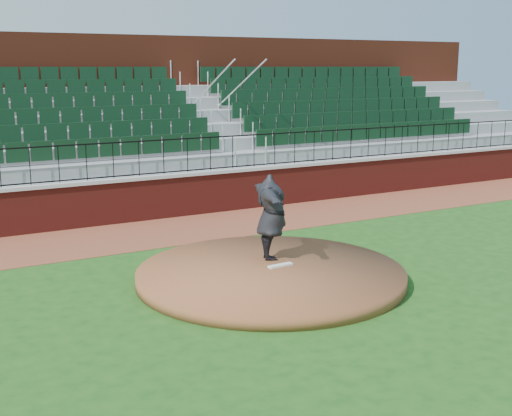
{
  "coord_description": "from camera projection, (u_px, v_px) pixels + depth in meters",
  "views": [
    {
      "loc": [
        -7.14,
        -11.22,
        4.39
      ],
      "look_at": [
        0.0,
        1.5,
        1.3
      ],
      "focal_mm": 47.02,
      "sensor_mm": 36.0,
      "label": 1
    }
  ],
  "objects": [
    {
      "name": "ground",
      "position": [
        291.0,
        282.0,
        13.9
      ],
      "size": [
        90.0,
        90.0,
        0.0
      ],
      "primitive_type": "plane",
      "color": "#1B4814",
      "rests_on": "ground"
    },
    {
      "name": "warning_track",
      "position": [
        187.0,
        228.0,
        18.51
      ],
      "size": [
        34.0,
        3.2,
        0.01
      ],
      "primitive_type": "cube",
      "color": "brown",
      "rests_on": "ground"
    },
    {
      "name": "field_wall",
      "position": [
        165.0,
        198.0,
        19.75
      ],
      "size": [
        34.0,
        0.35,
        1.2
      ],
      "primitive_type": "cube",
      "color": "maroon",
      "rests_on": "ground"
    },
    {
      "name": "wall_cap",
      "position": [
        164.0,
        176.0,
        19.62
      ],
      "size": [
        34.0,
        0.45,
        0.1
      ],
      "primitive_type": "cube",
      "color": "#B7B7B7",
      "rests_on": "field_wall"
    },
    {
      "name": "wall_railing",
      "position": [
        164.0,
        157.0,
        19.5
      ],
      "size": [
        34.0,
        0.05,
        1.0
      ],
      "primitive_type": null,
      "color": "black",
      "rests_on": "wall_cap"
    },
    {
      "name": "seating_stands",
      "position": [
        132.0,
        132.0,
        21.72
      ],
      "size": [
        34.0,
        5.1,
        4.6
      ],
      "primitive_type": null,
      "color": "gray",
      "rests_on": "ground"
    },
    {
      "name": "concourse_wall",
      "position": [
        106.0,
        113.0,
        24.02
      ],
      "size": [
        34.0,
        0.5,
        5.5
      ],
      "primitive_type": "cube",
      "color": "maroon",
      "rests_on": "ground"
    },
    {
      "name": "pitchers_mound",
      "position": [
        271.0,
        275.0,
        13.99
      ],
      "size": [
        5.59,
        5.59,
        0.25
      ],
      "primitive_type": "cylinder",
      "color": "brown",
      "rests_on": "ground"
    },
    {
      "name": "pitching_rubber",
      "position": [
        280.0,
        265.0,
        14.16
      ],
      "size": [
        0.57,
        0.18,
        0.04
      ],
      "primitive_type": "cube",
      "rotation": [
        0.0,
        0.0,
        0.06
      ],
      "color": "white",
      "rests_on": "pitchers_mound"
    },
    {
      "name": "pitcher",
      "position": [
        271.0,
        217.0,
        14.48
      ],
      "size": [
        1.36,
        2.4,
        1.89
      ],
      "primitive_type": "imported",
      "rotation": [
        0.0,
        0.0,
        1.23
      ],
      "color": "black",
      "rests_on": "pitchers_mound"
    }
  ]
}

